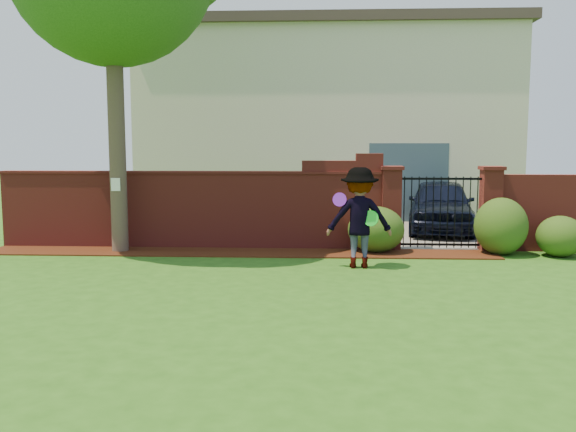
{
  "coord_description": "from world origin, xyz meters",
  "views": [
    {
      "loc": [
        0.78,
        -9.73,
        2.35
      ],
      "look_at": [
        0.22,
        1.4,
        1.05
      ],
      "focal_mm": 38.13,
      "sensor_mm": 36.0,
      "label": 1
    }
  ],
  "objects_px": {
    "man": "(359,218)",
    "frisbee_purple": "(340,200)",
    "frisbee_green": "(371,218)",
    "car": "(441,206)"
  },
  "relations": [
    {
      "from": "frisbee_purple",
      "to": "frisbee_green",
      "type": "height_order",
      "value": "frisbee_purple"
    },
    {
      "from": "man",
      "to": "frisbee_purple",
      "type": "distance_m",
      "value": 0.52
    },
    {
      "from": "car",
      "to": "frisbee_purple",
      "type": "relative_size",
      "value": 15.85
    },
    {
      "from": "frisbee_purple",
      "to": "frisbee_green",
      "type": "relative_size",
      "value": 0.88
    },
    {
      "from": "car",
      "to": "frisbee_purple",
      "type": "bearing_deg",
      "value": -110.81
    },
    {
      "from": "car",
      "to": "frisbee_green",
      "type": "xyz_separation_m",
      "value": [
        -2.31,
        -5.09,
        0.27
      ]
    },
    {
      "from": "frisbee_green",
      "to": "frisbee_purple",
      "type": "bearing_deg",
      "value": 168.9
    },
    {
      "from": "car",
      "to": "frisbee_purple",
      "type": "xyz_separation_m",
      "value": [
        -2.89,
        -4.97,
        0.61
      ]
    },
    {
      "from": "car",
      "to": "man",
      "type": "xyz_separation_m",
      "value": [
        -2.52,
        -4.9,
        0.25
      ]
    },
    {
      "from": "man",
      "to": "frisbee_green",
      "type": "height_order",
      "value": "man"
    }
  ]
}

